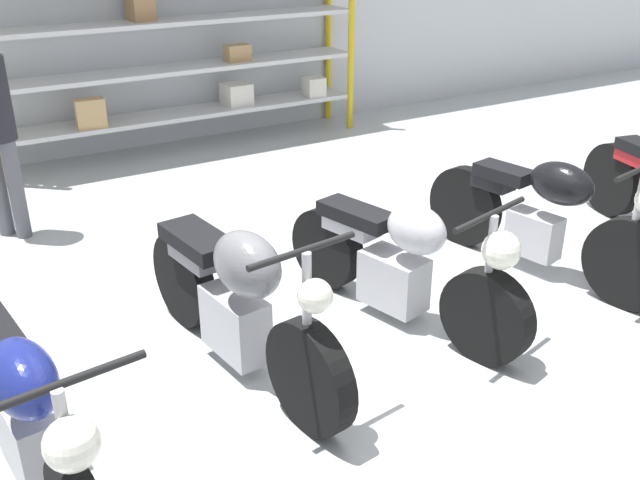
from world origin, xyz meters
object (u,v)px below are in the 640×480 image
at_px(motorcycle_blue, 26,415).
at_px(motorcycle_silver, 402,263).
at_px(shelving_rack, 184,48).
at_px(motorcycle_black, 545,216).
at_px(motorcycle_grey, 238,299).

xyz_separation_m(motorcycle_blue, motorcycle_silver, (2.50, 0.43, -0.04)).
bearing_deg(shelving_rack, motorcycle_black, -76.30).
height_order(motorcycle_grey, motorcycle_black, motorcycle_grey).
height_order(motorcycle_blue, motorcycle_grey, motorcycle_grey).
distance_m(motorcycle_blue, motorcycle_grey, 1.38).
bearing_deg(motorcycle_silver, motorcycle_black, 76.83).
height_order(shelving_rack, motorcycle_silver, shelving_rack).
bearing_deg(motorcycle_silver, motorcycle_blue, -93.79).
height_order(shelving_rack, motorcycle_blue, shelving_rack).
distance_m(motorcycle_silver, motorcycle_black, 1.36).
xyz_separation_m(motorcycle_blue, motorcycle_black, (3.86, 0.44, 0.00)).
xyz_separation_m(shelving_rack, motorcycle_black, (1.11, -4.54, -0.70)).
relative_size(shelving_rack, motorcycle_blue, 2.14).
bearing_deg(motorcycle_grey, motorcycle_silver, 81.48).
relative_size(shelving_rack, motorcycle_black, 2.07).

